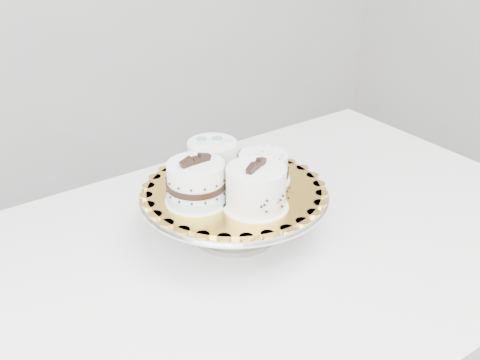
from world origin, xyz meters
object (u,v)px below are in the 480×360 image
table (269,267)px  cake_dots (212,159)px  cake_swirl (256,189)px  cake_ribbon (264,168)px  cake_stand (234,205)px  cake_board (234,190)px  cake_banded (196,184)px

table → cake_dots: size_ratio=10.89×
cake_swirl → cake_ribbon: cake_swirl is taller
cake_stand → cake_board: bearing=0.0°
cake_dots → table: bearing=-58.3°
cake_stand → cake_swirl: 0.11m
cake_ribbon → cake_swirl: bearing=-125.1°
cake_stand → cake_ribbon: 0.10m
cake_board → cake_dots: 0.08m
table → cake_stand: bearing=129.4°
cake_ribbon → cake_banded: bearing=-172.0°
cake_swirl → cake_stand: bearing=61.0°
cake_swirl → cake_banded: size_ratio=1.23×
cake_swirl → cake_banded: (-0.08, 0.08, -0.00)m
table → cake_ribbon: 0.21m
table → cake_ribbon: bearing=66.7°
table → cake_stand: 0.16m
cake_stand → cake_swirl: size_ratio=2.53×
cake_swirl → cake_dots: (0.00, 0.16, -0.00)m
cake_banded → cake_dots: size_ratio=0.99×
cake_dots → cake_ribbon: 0.11m
cake_banded → cake_dots: bearing=38.6°
table → cake_banded: (-0.13, 0.06, 0.21)m
cake_board → cake_dots: bearing=93.1°
cake_stand → cake_board: (0.00, 0.00, 0.03)m
cake_stand → cake_board: 0.03m
cake_banded → cake_ribbon: 0.16m
cake_stand → cake_dots: bearing=93.1°
table → cake_swirl: cake_swirl is taller
cake_stand → cake_ribbon: size_ratio=3.27×
cake_board → cake_swirl: size_ratio=2.32×
table → cake_swirl: size_ratio=8.99×
cake_swirl → cake_ribbon: size_ratio=1.30×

